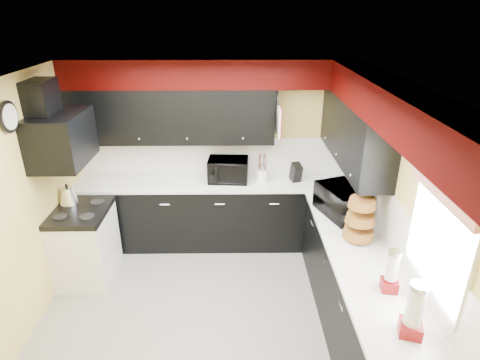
{
  "coord_description": "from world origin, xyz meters",
  "views": [
    {
      "loc": [
        0.31,
        -3.36,
        3.1
      ],
      "look_at": [
        0.36,
        0.8,
        1.26
      ],
      "focal_mm": 30.0,
      "sensor_mm": 36.0,
      "label": 1
    }
  ],
  "objects_px": {
    "toaster_oven": "(228,170)",
    "microwave": "(342,201)",
    "kettle": "(68,195)",
    "utensil_crock": "(262,176)",
    "knife_block": "(296,173)"
  },
  "relations": [
    {
      "from": "knife_block",
      "to": "utensil_crock",
      "type": "bearing_deg",
      "value": 166.15
    },
    {
      "from": "microwave",
      "to": "knife_block",
      "type": "bearing_deg",
      "value": 2.62
    },
    {
      "from": "microwave",
      "to": "knife_block",
      "type": "distance_m",
      "value": 0.99
    },
    {
      "from": "kettle",
      "to": "microwave",
      "type": "bearing_deg",
      "value": -6.4
    },
    {
      "from": "toaster_oven",
      "to": "microwave",
      "type": "xyz_separation_m",
      "value": [
        1.28,
        -0.95,
        0.01
      ]
    },
    {
      "from": "toaster_oven",
      "to": "kettle",
      "type": "height_order",
      "value": "toaster_oven"
    },
    {
      "from": "toaster_oven",
      "to": "knife_block",
      "type": "distance_m",
      "value": 0.89
    },
    {
      "from": "knife_block",
      "to": "microwave",
      "type": "bearing_deg",
      "value": -80.53
    },
    {
      "from": "toaster_oven",
      "to": "utensil_crock",
      "type": "xyz_separation_m",
      "value": [
        0.45,
        -0.03,
        -0.07
      ]
    },
    {
      "from": "toaster_oven",
      "to": "kettle",
      "type": "relative_size",
      "value": 2.37
    },
    {
      "from": "toaster_oven",
      "to": "knife_block",
      "type": "relative_size",
      "value": 2.11
    },
    {
      "from": "kettle",
      "to": "utensil_crock",
      "type": "bearing_deg",
      "value": 13.47
    },
    {
      "from": "utensil_crock",
      "to": "microwave",
      "type": "bearing_deg",
      "value": -47.81
    },
    {
      "from": "knife_block",
      "to": "kettle",
      "type": "xyz_separation_m",
      "value": [
        -2.78,
        -0.56,
        -0.04
      ]
    },
    {
      "from": "microwave",
      "to": "utensil_crock",
      "type": "height_order",
      "value": "microwave"
    }
  ]
}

